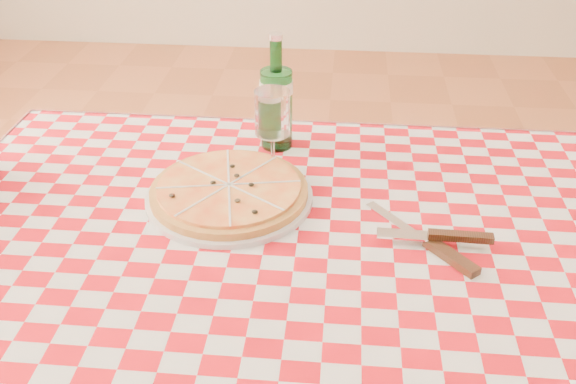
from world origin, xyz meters
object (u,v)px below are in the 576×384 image
(water_bottle, at_px, (276,92))
(wine_glass, at_px, (273,132))
(pizza_plate, at_px, (229,190))
(dining_table, at_px, (296,289))

(water_bottle, xyz_separation_m, wine_glass, (0.00, -0.10, -0.04))
(pizza_plate, distance_m, wine_glass, 0.14)
(dining_table, height_order, pizza_plate, pizza_plate)
(pizza_plate, height_order, wine_glass, wine_glass)
(dining_table, bearing_deg, pizza_plate, 137.66)
(pizza_plate, bearing_deg, water_bottle, 73.39)
(dining_table, xyz_separation_m, water_bottle, (-0.07, 0.33, 0.22))
(wine_glass, bearing_deg, water_bottle, 91.93)
(wine_glass, bearing_deg, pizza_plate, -121.27)
(pizza_plate, relative_size, wine_glass, 1.81)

